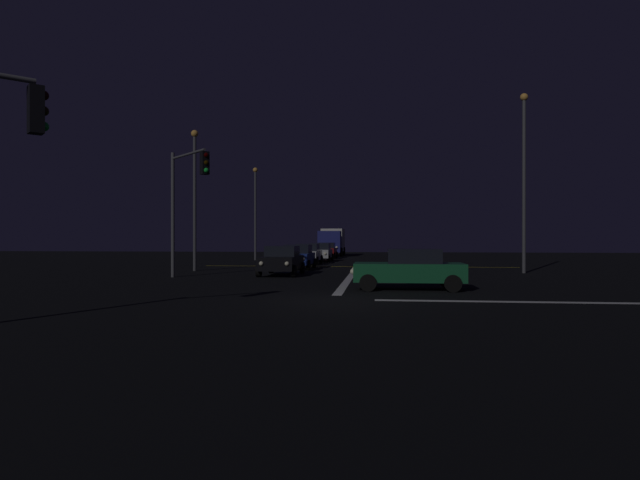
# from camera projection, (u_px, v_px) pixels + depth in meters

# --- Properties ---
(ground) EXTENTS (120.00, 120.00, 0.10)m
(ground) POSITION_uv_depth(u_px,v_px,m) (334.00, 301.00, 17.03)
(ground) COLOR black
(stop_line_north) EXTENTS (0.35, 14.72, 0.01)m
(stop_line_north) POSITION_uv_depth(u_px,v_px,m) (348.00, 279.00, 25.56)
(stop_line_north) COLOR white
(stop_line_north) RESTS_ON ground
(centre_line_ns) EXTENTS (22.00, 0.15, 0.01)m
(centre_line_ns) POSITION_uv_depth(u_px,v_px,m) (358.00, 267.00, 37.09)
(centre_line_ns) COLOR yellow
(centre_line_ns) RESTS_ON ground
(crosswalk_bar_east) EXTENTS (14.72, 0.40, 0.01)m
(crosswalk_bar_east) POSITION_uv_depth(u_px,v_px,m) (618.00, 303.00, 16.09)
(crosswalk_bar_east) COLOR white
(crosswalk_bar_east) RESTS_ON ground
(sedan_black) EXTENTS (2.02, 4.33, 1.57)m
(sedan_black) POSITION_uv_depth(u_px,v_px,m) (282.00, 260.00, 28.45)
(sedan_black) COLOR black
(sedan_black) RESTS_ON ground
(sedan_blue) EXTENTS (2.02, 4.33, 1.57)m
(sedan_blue) POSITION_uv_depth(u_px,v_px,m) (298.00, 256.00, 34.36)
(sedan_blue) COLOR navy
(sedan_blue) RESTS_ON ground
(sedan_white) EXTENTS (2.02, 4.33, 1.57)m
(sedan_white) POSITION_uv_depth(u_px,v_px,m) (308.00, 254.00, 40.58)
(sedan_white) COLOR silver
(sedan_white) RESTS_ON ground
(sedan_silver) EXTENTS (2.02, 4.33, 1.57)m
(sedan_silver) POSITION_uv_depth(u_px,v_px,m) (320.00, 252.00, 45.78)
(sedan_silver) COLOR #B7B7BC
(sedan_silver) RESTS_ON ground
(sedan_red) EXTENTS (2.02, 4.33, 1.57)m
(sedan_red) POSITION_uv_depth(u_px,v_px,m) (326.00, 250.00, 52.31)
(sedan_red) COLOR maroon
(sedan_red) RESTS_ON ground
(box_truck) EXTENTS (2.68, 8.28, 3.08)m
(box_truck) POSITION_uv_depth(u_px,v_px,m) (332.00, 241.00, 60.28)
(box_truck) COLOR navy
(box_truck) RESTS_ON ground
(sedan_green_crossing) EXTENTS (4.33, 2.02, 1.57)m
(sedan_green_crossing) POSITION_uv_depth(u_px,v_px,m) (410.00, 269.00, 20.40)
(sedan_green_crossing) COLOR #14512D
(sedan_green_crossing) RESTS_ON ground
(traffic_signal_nw) EXTENTS (2.84, 2.84, 6.34)m
(traffic_signal_nw) POSITION_uv_depth(u_px,v_px,m) (185.00, 190.00, 25.75)
(traffic_signal_nw) COLOR #4C4C51
(traffic_signal_nw) RESTS_ON ground
(streetlamp_right_near) EXTENTS (0.44, 0.44, 10.23)m
(streetlamp_right_near) POSITION_uv_depth(u_px,v_px,m) (524.00, 171.00, 30.05)
(streetlamp_right_near) COLOR #424247
(streetlamp_right_near) RESTS_ON ground
(streetlamp_left_far) EXTENTS (0.44, 0.44, 8.43)m
(streetlamp_left_far) POSITION_uv_depth(u_px,v_px,m) (255.00, 206.00, 48.07)
(streetlamp_left_far) COLOR #424247
(streetlamp_left_far) RESTS_ON ground
(streetlamp_left_near) EXTENTS (0.44, 0.44, 8.58)m
(streetlamp_left_near) POSITION_uv_depth(u_px,v_px,m) (195.00, 189.00, 32.17)
(streetlamp_left_near) COLOR #424247
(streetlamp_left_near) RESTS_ON ground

